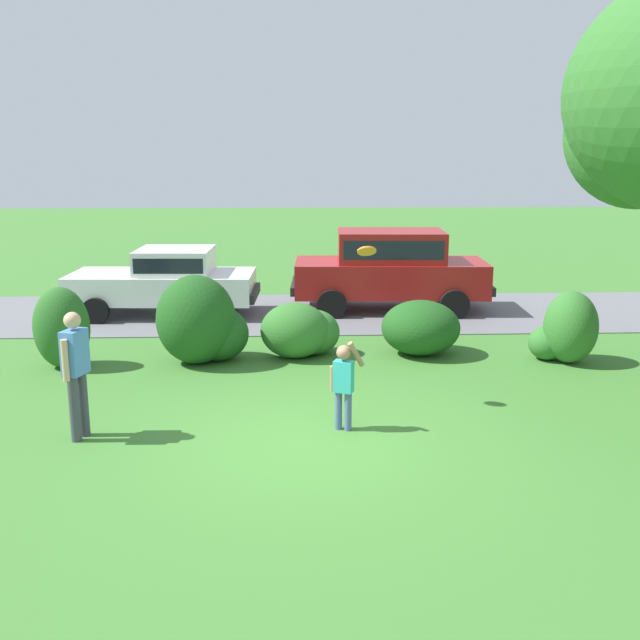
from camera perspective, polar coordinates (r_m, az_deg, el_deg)
The scene contains 12 objects.
ground_plane at distance 9.86m, azimuth -0.90°, elevation -9.59°, with size 80.00×80.00×0.00m, color #3D752D.
driveway_strip at distance 17.47m, azimuth -1.47°, elevation 0.55°, with size 28.00×4.40×0.02m, color slate.
shrub_near_tree at distance 13.77m, azimuth -19.33°, elevation -0.56°, with size 0.98×0.85×1.46m.
shrub_centre_left at distance 13.50m, azimuth -9.07°, elevation -0.27°, with size 1.64×1.42×1.61m.
shrub_centre at distance 13.76m, azimuth -1.41°, elevation -0.86°, with size 1.49×1.23×1.04m.
shrub_centre_right at distance 14.02m, azimuth 7.78°, elevation -0.59°, with size 1.48×1.37×1.03m.
shrub_far_end at distance 14.10m, azimuth 18.48°, elevation -0.75°, with size 1.16×1.07×1.32m.
parked_sedan at distance 17.50m, azimuth -11.77°, elevation 3.10°, with size 4.47×2.23×1.56m.
parked_suv at distance 17.69m, azimuth 5.45°, elevation 4.17°, with size 4.77×2.25×1.92m.
child_thrower at distance 10.12m, azimuth 1.83°, elevation -4.67°, with size 0.48×0.25×1.29m.
frisbee at distance 10.76m, azimuth 3.63°, elevation 5.34°, with size 0.29×0.25×0.19m.
adult_onlooker at distance 10.26m, azimuth -18.33°, elevation -3.55°, with size 0.32×0.51×1.74m.
Camera 1 is at (-0.19, -9.10, 3.80)m, focal length 41.45 mm.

